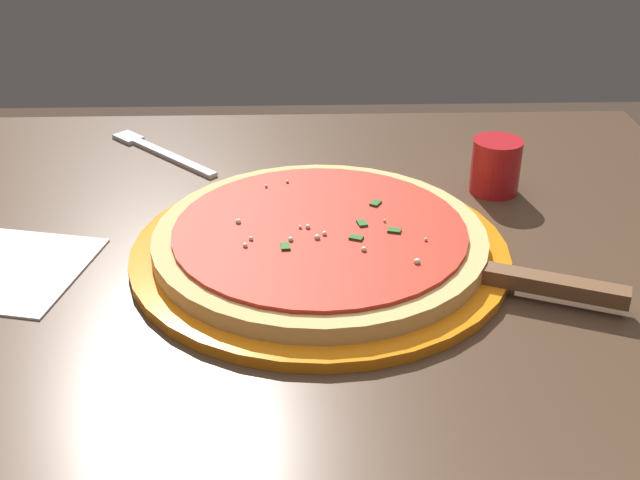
{
  "coord_description": "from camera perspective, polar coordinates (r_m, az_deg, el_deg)",
  "views": [
    {
      "loc": [
        -0.03,
        0.65,
        1.11
      ],
      "look_at": [
        -0.05,
        0.0,
        0.75
      ],
      "focal_mm": 44.71,
      "sensor_mm": 36.0,
      "label": 1
    }
  ],
  "objects": [
    {
      "name": "restaurant_table",
      "position": [
        0.83,
        -3.66,
        -9.89
      ],
      "size": [
        0.96,
        0.77,
        0.73
      ],
      "color": "black",
      "rests_on": "ground_plane"
    },
    {
      "name": "serving_plate",
      "position": [
        0.74,
        0.0,
        -1.01
      ],
      "size": [
        0.35,
        0.35,
        0.01
      ],
      "primitive_type": "cylinder",
      "color": "orange",
      "rests_on": "restaurant_table"
    },
    {
      "name": "pizza",
      "position": [
        0.73,
        0.0,
        -0.01
      ],
      "size": [
        0.31,
        0.31,
        0.02
      ],
      "color": "#DBB26B",
      "rests_on": "serving_plate"
    },
    {
      "name": "pizza_server",
      "position": [
        0.7,
        12.83,
        -2.64
      ],
      "size": [
        0.22,
        0.12,
        0.01
      ],
      "color": "silver",
      "rests_on": "serving_plate"
    },
    {
      "name": "cup_small_sauce",
      "position": [
        0.88,
        12.45,
        5.18
      ],
      "size": [
        0.05,
        0.05,
        0.06
      ],
      "primitive_type": "cylinder",
      "color": "#B2191E",
      "rests_on": "restaurant_table"
    },
    {
      "name": "fork",
      "position": [
        0.99,
        -11.51,
        6.26
      ],
      "size": [
        0.14,
        0.15,
        0.0
      ],
      "color": "silver",
      "rests_on": "restaurant_table"
    }
  ]
}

